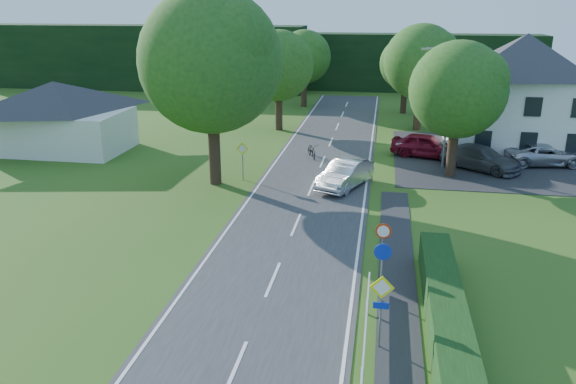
% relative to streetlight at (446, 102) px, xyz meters
% --- Properties ---
extents(road, '(7.00, 80.00, 0.04)m').
position_rel_streetlight_xyz_m(road, '(-8.06, -10.00, -4.44)').
color(road, '#313133').
rests_on(road, ground).
extents(parking_pad, '(14.00, 16.00, 0.04)m').
position_rel_streetlight_xyz_m(parking_pad, '(3.94, 3.00, -4.44)').
color(parking_pad, '#252528').
rests_on(parking_pad, ground).
extents(line_edge_left, '(0.12, 80.00, 0.01)m').
position_rel_streetlight_xyz_m(line_edge_left, '(-11.31, -10.00, -4.42)').
color(line_edge_left, white).
rests_on(line_edge_left, road).
extents(line_edge_right, '(0.12, 80.00, 0.01)m').
position_rel_streetlight_xyz_m(line_edge_right, '(-4.81, -10.00, -4.42)').
color(line_edge_right, white).
rests_on(line_edge_right, road).
extents(line_centre, '(0.12, 80.00, 0.01)m').
position_rel_streetlight_xyz_m(line_centre, '(-8.06, -10.00, -4.42)').
color(line_centre, white).
rests_on(line_centre, road).
extents(tree_main, '(9.40, 9.40, 11.64)m').
position_rel_streetlight_xyz_m(tree_main, '(-14.06, -6.00, 1.36)').
color(tree_main, '#1C4E17').
rests_on(tree_main, ground).
extents(tree_left_far, '(7.00, 7.00, 8.58)m').
position_rel_streetlight_xyz_m(tree_left_far, '(-13.06, 10.00, -0.17)').
color(tree_left_far, '#1C4E17').
rests_on(tree_left_far, ground).
extents(tree_right_far, '(7.40, 7.40, 9.09)m').
position_rel_streetlight_xyz_m(tree_right_far, '(-1.06, 12.00, 0.08)').
color(tree_right_far, '#1C4E17').
rests_on(tree_right_far, ground).
extents(tree_left_back, '(6.60, 6.60, 8.07)m').
position_rel_streetlight_xyz_m(tree_left_back, '(-12.56, 22.00, -0.43)').
color(tree_left_back, '#1C4E17').
rests_on(tree_left_back, ground).
extents(tree_right_back, '(6.20, 6.20, 7.56)m').
position_rel_streetlight_xyz_m(tree_right_back, '(-2.06, 20.00, -0.68)').
color(tree_right_back, '#1C4E17').
rests_on(tree_right_back, ground).
extents(tree_right_mid, '(7.00, 7.00, 8.58)m').
position_rel_streetlight_xyz_m(tree_right_mid, '(0.44, -2.00, -0.17)').
color(tree_right_mid, '#1C4E17').
rests_on(tree_right_mid, ground).
extents(treeline_left, '(44.00, 6.00, 8.00)m').
position_rel_streetlight_xyz_m(treeline_left, '(-36.06, 32.00, -0.46)').
color(treeline_left, black).
rests_on(treeline_left, ground).
extents(treeline_right, '(30.00, 5.00, 7.00)m').
position_rel_streetlight_xyz_m(treeline_right, '(-0.06, 36.00, -0.96)').
color(treeline_right, black).
rests_on(treeline_right, ground).
extents(bungalow_left, '(11.00, 6.50, 5.20)m').
position_rel_streetlight_xyz_m(bungalow_left, '(-28.06, 0.00, -1.75)').
color(bungalow_left, silver).
rests_on(bungalow_left, ground).
extents(house_white, '(10.60, 8.40, 8.60)m').
position_rel_streetlight_xyz_m(house_white, '(5.94, 6.00, -0.06)').
color(house_white, white).
rests_on(house_white, ground).
extents(streetlight, '(2.03, 0.18, 8.00)m').
position_rel_streetlight_xyz_m(streetlight, '(0.00, 0.00, 0.00)').
color(streetlight, gray).
rests_on(streetlight, ground).
extents(sign_priority_right, '(0.78, 0.09, 2.59)m').
position_rel_streetlight_xyz_m(sign_priority_right, '(-3.76, -22.02, -2.67)').
color(sign_priority_right, gray).
rests_on(sign_priority_right, ground).
extents(sign_roundabout, '(0.64, 0.08, 2.37)m').
position_rel_streetlight_xyz_m(sign_roundabout, '(-3.76, -19.02, -2.79)').
color(sign_roundabout, gray).
rests_on(sign_roundabout, ground).
extents(sign_speed_limit, '(0.64, 0.11, 2.37)m').
position_rel_streetlight_xyz_m(sign_speed_limit, '(-3.76, -17.03, -2.70)').
color(sign_speed_limit, gray).
rests_on(sign_speed_limit, ground).
extents(sign_priority_left, '(0.78, 0.09, 2.44)m').
position_rel_streetlight_xyz_m(sign_priority_left, '(-12.56, -5.02, -2.75)').
color(sign_priority_left, gray).
rests_on(sign_priority_left, ground).
extents(moving_car, '(3.38, 5.21, 1.62)m').
position_rel_streetlight_xyz_m(moving_car, '(-6.11, -5.45, -3.61)').
color(moving_car, silver).
rests_on(moving_car, road).
extents(motorcycle, '(1.36, 2.10, 1.04)m').
position_rel_streetlight_xyz_m(motorcycle, '(-8.97, 1.05, -3.90)').
color(motorcycle, black).
rests_on(motorcycle, road).
extents(parked_car_red, '(5.34, 3.30, 1.70)m').
position_rel_streetlight_xyz_m(parked_car_red, '(-0.84, 2.58, -3.58)').
color(parked_car_red, maroon).
rests_on(parked_car_red, parking_pad).
extents(parked_car_silver_a, '(4.22, 1.54, 1.38)m').
position_rel_streetlight_xyz_m(parked_car_silver_a, '(-0.92, 2.93, -3.73)').
color(parked_car_silver_a, '#AAAAAF').
rests_on(parked_car_silver_a, parking_pad).
extents(parked_car_grey, '(5.67, 4.95, 1.57)m').
position_rel_streetlight_xyz_m(parked_car_grey, '(2.54, -0.09, -3.64)').
color(parked_car_grey, '#4A4C4F').
rests_on(parked_car_grey, parking_pad).
extents(parked_car_silver_b, '(5.55, 3.15, 1.46)m').
position_rel_streetlight_xyz_m(parked_car_silver_b, '(7.09, 1.79, -3.69)').
color(parked_car_silver_b, silver).
rests_on(parked_car_silver_b, parking_pad).
extents(parasol, '(2.02, 2.06, 1.84)m').
position_rel_streetlight_xyz_m(parasol, '(2.51, 5.00, -3.50)').
color(parasol, red).
rests_on(parasol, parking_pad).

